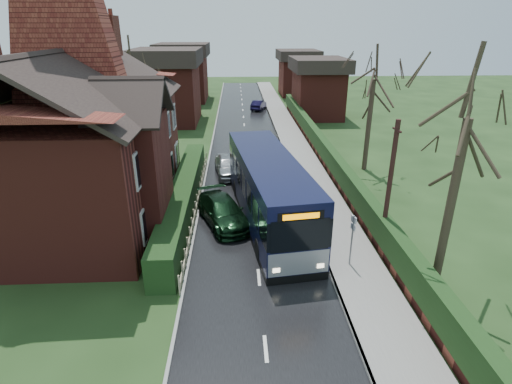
{
  "coord_description": "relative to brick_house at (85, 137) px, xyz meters",
  "views": [
    {
      "loc": [
        -0.81,
        -16.0,
        9.73
      ],
      "look_at": [
        0.13,
        3.02,
        1.8
      ],
      "focal_mm": 28.0,
      "sensor_mm": 36.0,
      "label": 1
    }
  ],
  "objects": [
    {
      "name": "kerb_left",
      "position": [
        5.68,
        5.22,
        -4.33
      ],
      "size": [
        0.12,
        100.0,
        0.1
      ],
      "primitive_type": "cube",
      "color": "gray",
      "rests_on": "ground"
    },
    {
      "name": "tree_right_far",
      "position": [
        17.24,
        6.58,
        2.48
      ],
      "size": [
        4.75,
        4.75,
        9.17
      ],
      "color": "#34271F",
      "rests_on": "ground"
    },
    {
      "name": "telegraph_pole",
      "position": [
        14.53,
        -4.93,
        -1.23
      ],
      "size": [
        0.21,
        0.8,
        6.22
      ],
      "rotation": [
        0.0,
        0.0,
        0.03
      ],
      "color": "black",
      "rests_on": "ground"
    },
    {
      "name": "picket_fence",
      "position": [
        5.58,
        0.22,
        -3.93
      ],
      "size": [
        0.1,
        16.0,
        0.9
      ],
      "primitive_type": null,
      "color": "tan",
      "rests_on": "ground"
    },
    {
      "name": "tree_house_side",
      "position": [
        -0.47,
        13.22,
        2.79
      ],
      "size": [
        4.22,
        4.22,
        9.6
      ],
      "color": "#34291E",
      "rests_on": "ground"
    },
    {
      "name": "road",
      "position": [
        8.73,
        5.22,
        -4.37
      ],
      "size": [
        6.0,
        100.0,
        0.02
      ],
      "primitive_type": "cube",
      "color": "black",
      "rests_on": "ground"
    },
    {
      "name": "ground",
      "position": [
        8.73,
        -4.78,
        -4.38
      ],
      "size": [
        140.0,
        140.0,
        0.0
      ],
      "primitive_type": "plane",
      "color": "#2F4F22",
      "rests_on": "ground"
    },
    {
      "name": "tree_right_near",
      "position": [
        15.74,
        -7.79,
        2.95
      ],
      "size": [
        4.54,
        4.54,
        9.8
      ],
      "color": "#32291D",
      "rests_on": "ground"
    },
    {
      "name": "kerb_right",
      "position": [
        11.78,
        5.22,
        -4.31
      ],
      "size": [
        0.12,
        100.0,
        0.14
      ],
      "primitive_type": "cube",
      "color": "gray",
      "rests_on": "ground"
    },
    {
      "name": "bus_stop_sign",
      "position": [
        12.73,
        -6.11,
        -2.75
      ],
      "size": [
        0.14,
        0.37,
        2.47
      ],
      "rotation": [
        0.0,
        0.0,
        0.24
      ],
      "color": "slate",
      "rests_on": "ground"
    },
    {
      "name": "car_green",
      "position": [
        7.13,
        -1.67,
        -3.69
      ],
      "size": [
        3.39,
        5.06,
        1.36
      ],
      "primitive_type": "imported",
      "rotation": [
        0.0,
        0.0,
        0.35
      ],
      "color": "black",
      "rests_on": "ground"
    },
    {
      "name": "pavement",
      "position": [
        12.98,
        5.22,
        -4.31
      ],
      "size": [
        2.5,
        100.0,
        0.14
      ],
      "primitive_type": "cube",
      "color": "slate",
      "rests_on": "ground"
    },
    {
      "name": "front_hedge",
      "position": [
        4.83,
        0.22,
        -3.58
      ],
      "size": [
        1.2,
        16.0,
        1.6
      ],
      "primitive_type": "cube",
      "color": "black",
      "rests_on": "ground"
    },
    {
      "name": "bus",
      "position": [
        9.54,
        -1.54,
        -2.63
      ],
      "size": [
        4.18,
        11.86,
        3.53
      ],
      "rotation": [
        0.0,
        0.0,
        0.13
      ],
      "color": "black",
      "rests_on": "ground"
    },
    {
      "name": "right_wall_hedge",
      "position": [
        14.53,
        5.22,
        -3.36
      ],
      "size": [
        0.6,
        50.0,
        1.8
      ],
      "color": "maroon",
      "rests_on": "ground"
    },
    {
      "name": "brick_house",
      "position": [
        0.0,
        0.0,
        0.0
      ],
      "size": [
        9.3,
        14.6,
        10.3
      ],
      "color": "maroon",
      "rests_on": "ground"
    },
    {
      "name": "car_distant",
      "position": [
        10.73,
        29.55,
        -3.78
      ],
      "size": [
        2.26,
        3.85,
        1.2
      ],
      "primitive_type": "imported",
      "rotation": [
        0.0,
        0.0,
        2.85
      ],
      "color": "black",
      "rests_on": "ground"
    },
    {
      "name": "car_silver",
      "position": [
        7.23,
        5.85,
        -3.68
      ],
      "size": [
        2.16,
        4.25,
        1.39
      ],
      "primitive_type": "imported",
      "rotation": [
        0.0,
        0.0,
        0.13
      ],
      "color": "#AEB0B3",
      "rests_on": "ground"
    }
  ]
}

